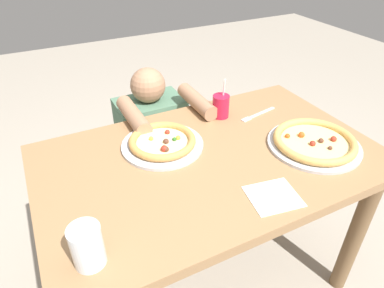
# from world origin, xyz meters

# --- Properties ---
(ground_plane) EXTENTS (8.00, 8.00, 0.00)m
(ground_plane) POSITION_xyz_m (0.00, 0.00, 0.00)
(ground_plane) COLOR #9E9384
(dining_table) EXTENTS (1.27, 0.79, 0.75)m
(dining_table) POSITION_xyz_m (0.00, 0.00, 0.63)
(dining_table) COLOR #936D47
(dining_table) RESTS_ON ground
(pizza_near) EXTENTS (0.36, 0.36, 0.04)m
(pizza_near) POSITION_xyz_m (0.39, -0.12, 0.77)
(pizza_near) COLOR #B7B7BC
(pizza_near) RESTS_ON dining_table
(pizza_far) EXTENTS (0.32, 0.32, 0.04)m
(pizza_far) POSITION_xyz_m (-0.14, 0.14, 0.77)
(pizza_far) COLOR #B7B7BC
(pizza_far) RESTS_ON dining_table
(drink_cup_colored) EXTENTS (0.07, 0.07, 0.18)m
(drink_cup_colored) POSITION_xyz_m (0.19, 0.25, 0.80)
(drink_cup_colored) COLOR red
(drink_cup_colored) RESTS_ON dining_table
(water_cup_clear) EXTENTS (0.08, 0.08, 0.12)m
(water_cup_clear) POSITION_xyz_m (-0.51, -0.27, 0.81)
(water_cup_clear) COLOR silver
(water_cup_clear) RESTS_ON dining_table
(paper_napkin) EXTENTS (0.18, 0.17, 0.00)m
(paper_napkin) POSITION_xyz_m (0.07, -0.28, 0.75)
(paper_napkin) COLOR white
(paper_napkin) RESTS_ON dining_table
(fork) EXTENTS (0.20, 0.06, 0.00)m
(fork) POSITION_xyz_m (0.34, 0.18, 0.75)
(fork) COLOR silver
(fork) RESTS_ON dining_table
(diner_seated) EXTENTS (0.38, 0.51, 0.89)m
(diner_seated) POSITION_xyz_m (-0.03, 0.59, 0.42)
(diner_seated) COLOR #333847
(diner_seated) RESTS_ON ground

